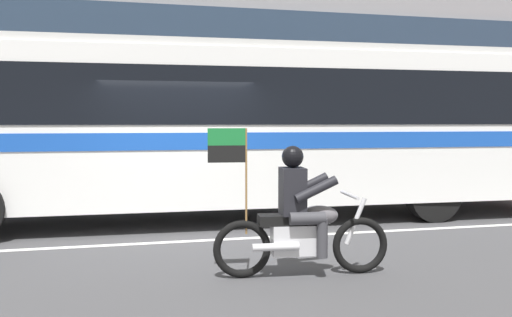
{
  "coord_description": "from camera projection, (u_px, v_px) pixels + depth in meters",
  "views": [
    {
      "loc": [
        -0.88,
        -9.01,
        1.86
      ],
      "look_at": [
        1.12,
        -0.79,
        1.28
      ],
      "focal_mm": 38.62,
      "sensor_mm": 36.0,
      "label": 1
    }
  ],
  "objects": [
    {
      "name": "fire_hydrant",
      "position": [
        373.0,
        172.0,
        14.51
      ],
      "size": [
        0.22,
        0.3,
        0.75
      ],
      "color": "gold",
      "rests_on": "sidewalk_curb"
    },
    {
      "name": "transit_bus",
      "position": [
        225.0,
        120.0,
        10.33
      ],
      "size": [
        13.47,
        2.89,
        3.22
      ],
      "color": "white",
      "rests_on": "ground_plane"
    },
    {
      "name": "lane_center_stripe",
      "position": [
        182.0,
        241.0,
        8.48
      ],
      "size": [
        26.6,
        0.14,
        0.01
      ],
      "primitive_type": "cube",
      "color": "silver",
      "rests_on": "ground_plane"
    },
    {
      "name": "ground_plane",
      "position": [
        179.0,
        234.0,
        9.06
      ],
      "size": [
        60.0,
        60.0,
        0.0
      ],
      "primitive_type": "plane",
      "color": "#3D3D3F"
    },
    {
      "name": "sidewalk_curb",
      "position": [
        159.0,
        191.0,
        14.0
      ],
      "size": [
        28.0,
        3.8,
        0.15
      ],
      "primitive_type": "cube",
      "color": "#A39E93",
      "rests_on": "ground_plane"
    },
    {
      "name": "motorcycle_with_rider",
      "position": [
        300.0,
        221.0,
        6.58
      ],
      "size": [
        2.19,
        0.65,
        1.78
      ],
      "color": "black",
      "rests_on": "ground_plane"
    }
  ]
}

